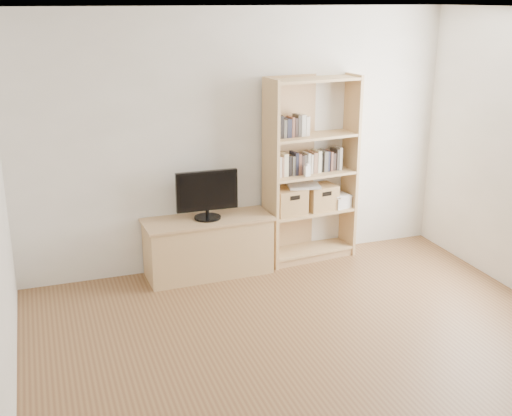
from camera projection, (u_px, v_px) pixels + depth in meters
name	position (u px, v px, depth m)	size (l,w,h in m)	color
floor	(347.00, 387.00, 4.62)	(4.50, 5.00, 0.01)	brown
back_wall	(239.00, 141.00, 6.46)	(4.50, 0.02, 2.60)	silver
ceiling	(366.00, 10.00, 3.81)	(4.50, 5.00, 0.01)	white
tv_stand	(208.00, 247.00, 6.44)	(1.24, 0.46, 0.57)	tan
bookshelf	(311.00, 171.00, 6.64)	(0.97, 0.34, 1.94)	tan
television	(207.00, 195.00, 6.27)	(0.61, 0.05, 0.48)	black
books_row_mid	(310.00, 163.00, 6.63)	(0.74, 0.14, 0.20)	#B4AEA2
books_row_upper	(293.00, 126.00, 6.42)	(0.40, 0.15, 0.21)	#B4AEA2
baby_monitor	(307.00, 171.00, 6.49)	(0.06, 0.04, 0.11)	white
basket_left	(289.00, 201.00, 6.62)	(0.32, 0.27, 0.27)	#A47C4A
basket_right	(320.00, 197.00, 6.77)	(0.31, 0.26, 0.26)	#A47C4A
laptop	(304.00, 186.00, 6.63)	(0.33, 0.23, 0.03)	silver
magazine_stack	(337.00, 200.00, 6.88)	(0.18, 0.27, 0.12)	beige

